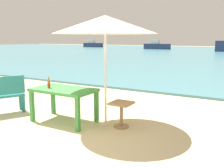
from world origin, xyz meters
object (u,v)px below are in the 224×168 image
Objects in this scene: picnic_table_green at (64,93)px; boat_barge at (157,46)px; beer_bottle_amber at (49,84)px; side_table_wood at (121,111)px; boat_tanker at (93,44)px; patio_umbrella at (105,25)px.

boat_barge is (-10.85, 36.07, -0.01)m from picnic_table_green.
beer_bottle_amber is 0.49× the size of side_table_wood.
side_table_wood is (1.28, 0.32, -0.30)m from picnic_table_green.
picnic_table_green is 0.32× the size of boat_barge.
beer_bottle_amber is 0.06× the size of boat_tanker.
beer_bottle_amber is at bearing -157.49° from picnic_table_green.
beer_bottle_amber is 0.12× the size of patio_umbrella.
patio_umbrella is at bearing -71.77° from boat_barge.
patio_umbrella is 0.56× the size of boat_tanker.
patio_umbrella is (1.27, 0.33, 1.26)m from beer_bottle_amber.
picnic_table_green is at bearing -165.76° from side_table_wood.
boat_tanker is at bearing 169.06° from boat_barge.
beer_bottle_amber is 46.50m from boat_tanker.
boat_tanker is at bearing 122.90° from beer_bottle_amber.
boat_tanker is at bearing 124.42° from patio_umbrella.
beer_bottle_amber is (-0.30, -0.13, 0.20)m from picnic_table_green.
picnic_table_green is 0.34× the size of boat_tanker.
boat_barge is at bearing 108.75° from side_table_wood.
patio_umbrella reaches higher than side_table_wood.
beer_bottle_amber is at bearing -73.75° from boat_barge.
patio_umbrella is 0.53× the size of boat_barge.
picnic_table_green is 1.35m from side_table_wood.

